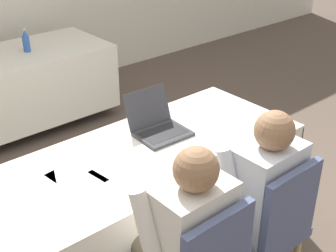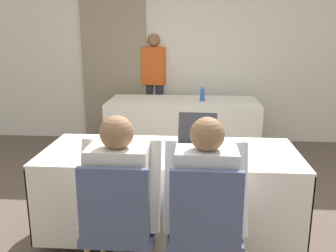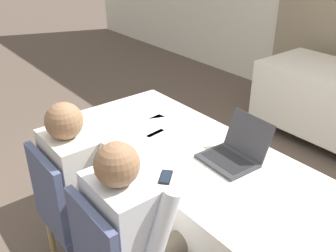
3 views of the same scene
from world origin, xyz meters
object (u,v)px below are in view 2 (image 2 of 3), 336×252
object	(u,v)px
chair_near_left	(119,223)
chair_near_right	(205,227)
water_bottle	(202,94)
person_checkered_shirt	(122,192)
laptop	(197,141)
person_white_shirt	(205,195)
person_red_shirt	(154,80)
cell_phone	(181,164)

from	to	relation	value
chair_near_left	chair_near_right	world-z (taller)	same
water_bottle	person_checkered_shirt	world-z (taller)	person_checkered_shirt
laptop	person_white_shirt	distance (m)	0.75
chair_near_right	person_red_shirt	world-z (taller)	person_red_shirt
laptop	water_bottle	xyz separation A→B (m)	(0.07, 1.97, 0.05)
person_checkered_shirt	person_white_shirt	bearing A→B (deg)	-180.00
person_red_shirt	chair_near_left	bearing A→B (deg)	-77.32
laptop	person_red_shirt	bearing A→B (deg)	106.03
water_bottle	chair_near_right	xyz separation A→B (m)	(-0.01, -2.81, -0.33)
chair_near_right	person_checkered_shirt	world-z (taller)	person_checkered_shirt
person_white_shirt	person_red_shirt	size ratio (longest dim) A/B	0.74
person_checkered_shirt	person_white_shirt	distance (m)	0.52
chair_near_left	person_white_shirt	world-z (taller)	person_white_shirt
water_bottle	person_white_shirt	xyz separation A→B (m)	(-0.01, -2.70, -0.17)
cell_phone	person_checkered_shirt	xyz separation A→B (m)	(-0.36, -0.31, -0.08)
person_white_shirt	cell_phone	bearing A→B (deg)	-62.75
chair_near_right	person_red_shirt	size ratio (longest dim) A/B	0.57
chair_near_left	person_checkered_shirt	distance (m)	0.19
water_bottle	chair_near_left	distance (m)	2.88
water_bottle	person_red_shirt	size ratio (longest dim) A/B	0.13
chair_near_right	person_white_shirt	world-z (taller)	person_white_shirt
person_checkered_shirt	water_bottle	bearing A→B (deg)	-101.15
chair_near_left	person_checkered_shirt	world-z (taller)	person_checkered_shirt
chair_near_left	person_red_shirt	bearing A→B (deg)	-87.14
cell_phone	person_checkered_shirt	world-z (taller)	person_checkered_shirt
water_bottle	person_red_shirt	xyz separation A→B (m)	(-0.71, 0.74, 0.08)
person_checkered_shirt	chair_near_right	bearing A→B (deg)	168.72
person_white_shirt	person_checkered_shirt	bearing A→B (deg)	0.00
laptop	chair_near_left	world-z (taller)	laptop
chair_near_left	cell_phone	bearing A→B (deg)	-130.94
chair_near_right	person_checkered_shirt	distance (m)	0.55
laptop	person_white_shirt	xyz separation A→B (m)	(0.06, -0.74, -0.12)
chair_near_right	person_checkered_shirt	xyz separation A→B (m)	(-0.52, 0.10, 0.16)
laptop	person_white_shirt	bearing A→B (deg)	-82.98
cell_phone	person_checkered_shirt	bearing A→B (deg)	179.53
chair_near_left	chair_near_right	bearing A→B (deg)	-180.00
cell_phone	laptop	bearing A→B (deg)	34.97
water_bottle	chair_near_right	world-z (taller)	water_bottle
cell_phone	water_bottle	world-z (taller)	water_bottle
cell_phone	chair_near_right	size ratio (longest dim) A/B	0.15
cell_phone	person_white_shirt	world-z (taller)	person_white_shirt
laptop	person_checkered_shirt	xyz separation A→B (m)	(-0.46, -0.74, -0.12)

